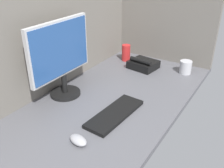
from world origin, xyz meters
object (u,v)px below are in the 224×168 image
Objects in this scene: mouse at (78,140)px; mug_steel at (186,67)px; monitor at (61,55)px; mug_red_plastic at (126,53)px; keyboard at (115,114)px; desk_phone at (143,64)px.

mug_steel reaches higher than mouse.
mug_steel is (68.51, -51.43, -20.28)cm from monitor.
mouse is 0.76× the size of mug_red_plastic.
monitor is 4.71× the size of mouse.
keyboard is 1.76× the size of desk_phone.
desk_phone is (63.15, 14.95, 2.19)cm from keyboard.
mouse is (-27.35, 2.21, 0.70)cm from keyboard.
mug_red_plastic is 1.38× the size of mug_steel.
mouse is 91.41cm from desk_phone.
monitor is at bearing 159.51° from desk_phone.
monitor reaches higher than keyboard.
keyboard is 72.78cm from mug_steel.
desk_phone reaches higher than mouse.
monitor is 3.60× the size of mug_red_plastic.
monitor reaches higher than mouse.
mouse is at bearing -130.56° from monitor.
keyboard is 4.07× the size of mug_steel.
monitor is 2.15× the size of desk_phone.
desk_phone is (60.32, -22.54, -21.64)cm from monitor.
keyboard is 2.95× the size of mug_red_plastic.
desk_phone is (-6.86, -18.40, -3.09)cm from mug_red_plastic.
mouse is 100.05cm from mug_steel.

